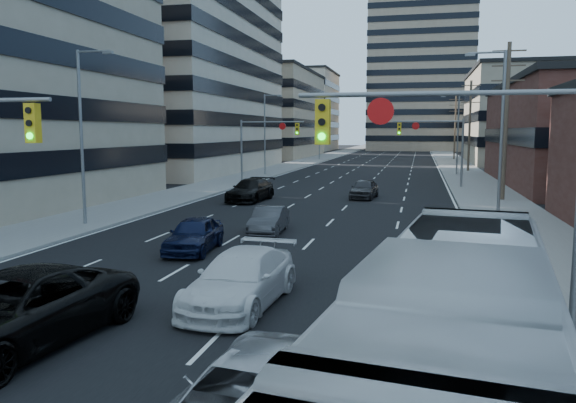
% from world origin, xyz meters
% --- Properties ---
extents(road_surface, '(18.00, 300.00, 0.02)m').
position_xyz_m(road_surface, '(0.00, 130.00, 0.01)').
color(road_surface, black).
rests_on(road_surface, ground).
extents(sidewalk_left, '(5.00, 300.00, 0.15)m').
position_xyz_m(sidewalk_left, '(-11.50, 130.00, 0.07)').
color(sidewalk_left, slate).
rests_on(sidewalk_left, ground).
extents(sidewalk_right, '(5.00, 300.00, 0.15)m').
position_xyz_m(sidewalk_right, '(11.50, 130.00, 0.07)').
color(sidewalk_right, slate).
rests_on(sidewalk_right, ground).
extents(office_left_mid, '(26.00, 34.00, 28.00)m').
position_xyz_m(office_left_mid, '(-27.00, 60.00, 14.00)').
color(office_left_mid, '#ADA089').
rests_on(office_left_mid, ground).
extents(office_left_far, '(20.00, 30.00, 16.00)m').
position_xyz_m(office_left_far, '(-24.00, 100.00, 8.00)').
color(office_left_far, gray).
rests_on(office_left_far, ground).
extents(office_right_far, '(22.00, 28.00, 14.00)m').
position_xyz_m(office_right_far, '(25.00, 88.00, 7.00)').
color(office_right_far, gray).
rests_on(office_right_far, ground).
extents(apartment_tower, '(26.00, 26.00, 58.00)m').
position_xyz_m(apartment_tower, '(6.00, 150.00, 29.00)').
color(apartment_tower, gray).
rests_on(apartment_tower, ground).
extents(bg_block_left, '(24.00, 24.00, 20.00)m').
position_xyz_m(bg_block_left, '(-28.00, 140.00, 10.00)').
color(bg_block_left, '#ADA089').
rests_on(bg_block_left, ground).
extents(bg_block_right, '(22.00, 22.00, 12.00)m').
position_xyz_m(bg_block_right, '(32.00, 130.00, 6.00)').
color(bg_block_right, gray).
rests_on(bg_block_right, ground).
extents(signal_near_right, '(6.59, 0.33, 6.00)m').
position_xyz_m(signal_near_right, '(7.45, 8.00, 4.33)').
color(signal_near_right, slate).
rests_on(signal_near_right, ground).
extents(signal_far_left, '(6.09, 0.33, 6.00)m').
position_xyz_m(signal_far_left, '(-7.68, 45.00, 4.30)').
color(signal_far_left, slate).
rests_on(signal_far_left, ground).
extents(signal_far_right, '(6.09, 0.33, 6.00)m').
position_xyz_m(signal_far_right, '(7.68, 45.00, 4.30)').
color(signal_far_right, slate).
rests_on(signal_far_right, ground).
extents(utility_pole_block, '(2.20, 0.28, 11.00)m').
position_xyz_m(utility_pole_block, '(12.20, 36.00, 5.78)').
color(utility_pole_block, '#4C3D2D').
rests_on(utility_pole_block, ground).
extents(utility_pole_midblock, '(2.20, 0.28, 11.00)m').
position_xyz_m(utility_pole_midblock, '(12.20, 66.00, 5.78)').
color(utility_pole_midblock, '#4C3D2D').
rests_on(utility_pole_midblock, ground).
extents(utility_pole_distant, '(2.20, 0.28, 11.00)m').
position_xyz_m(utility_pole_distant, '(12.20, 96.00, 5.78)').
color(utility_pole_distant, '#4C3D2D').
rests_on(utility_pole_distant, ground).
extents(streetlight_left_near, '(2.03, 0.22, 9.00)m').
position_xyz_m(streetlight_left_near, '(-10.34, 20.00, 5.05)').
color(streetlight_left_near, slate).
rests_on(streetlight_left_near, ground).
extents(streetlight_left_mid, '(2.03, 0.22, 9.00)m').
position_xyz_m(streetlight_left_mid, '(-10.34, 55.00, 5.05)').
color(streetlight_left_mid, slate).
rests_on(streetlight_left_mid, ground).
extents(streetlight_left_far, '(2.03, 0.22, 9.00)m').
position_xyz_m(streetlight_left_far, '(-10.34, 90.00, 5.05)').
color(streetlight_left_far, slate).
rests_on(streetlight_left_far, ground).
extents(streetlight_right_near, '(2.03, 0.22, 9.00)m').
position_xyz_m(streetlight_right_near, '(10.34, 25.00, 5.05)').
color(streetlight_right_near, slate).
rests_on(streetlight_right_near, ground).
extents(streetlight_right_far, '(2.03, 0.22, 9.00)m').
position_xyz_m(streetlight_right_far, '(10.34, 60.00, 5.05)').
color(streetlight_right_far, slate).
rests_on(streetlight_right_far, ground).
extents(black_pickup, '(3.55, 6.50, 1.73)m').
position_xyz_m(black_pickup, '(-2.44, 4.87, 0.86)').
color(black_pickup, black).
rests_on(black_pickup, ground).
extents(white_van, '(2.46, 5.40, 1.53)m').
position_xyz_m(white_van, '(1.60, 9.05, 0.77)').
color(white_van, silver).
rests_on(white_van, ground).
extents(transit_bus, '(4.22, 11.87, 3.24)m').
position_xyz_m(transit_bus, '(7.08, 2.88, 1.62)').
color(transit_bus, silver).
rests_on(transit_bus, ground).
extents(sedan_blue, '(2.07, 4.35, 1.44)m').
position_xyz_m(sedan_blue, '(-2.50, 15.46, 0.72)').
color(sedan_blue, black).
rests_on(sedan_blue, ground).
extents(sedan_grey_center, '(1.60, 4.00, 1.29)m').
position_xyz_m(sedan_grey_center, '(-0.60, 20.16, 0.65)').
color(sedan_grey_center, '#37373A').
rests_on(sedan_grey_center, ground).
extents(sedan_black_far, '(2.58, 5.57, 1.58)m').
position_xyz_m(sedan_black_far, '(-5.20, 32.17, 0.79)').
color(sedan_black_far, black).
rests_on(sedan_black_far, ground).
extents(sedan_grey_right, '(2.04, 4.33, 1.43)m').
position_xyz_m(sedan_grey_right, '(2.51, 35.59, 0.72)').
color(sedan_grey_right, '#2F2F32').
rests_on(sedan_grey_right, ground).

